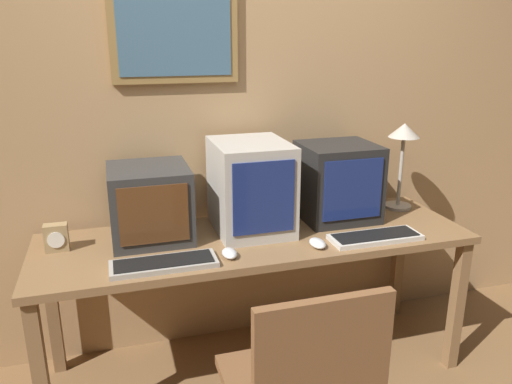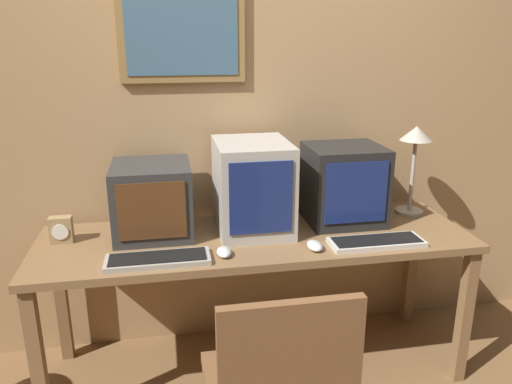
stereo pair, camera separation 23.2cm
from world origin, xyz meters
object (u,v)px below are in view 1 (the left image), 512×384
(monitor_left, at_px, (150,203))
(monitor_center, at_px, (250,187))
(monitor_right, at_px, (338,182))
(mouse_near_keyboard, at_px, (230,253))
(keyboard_main, at_px, (164,264))
(desk_lamp, at_px, (403,143))
(desk_clock, at_px, (56,238))
(keyboard_side, at_px, (375,237))
(mouse_far_corner, at_px, (317,243))

(monitor_left, xyz_separation_m, monitor_center, (0.47, -0.03, 0.05))
(monitor_right, bearing_deg, mouse_near_keyboard, -154.10)
(keyboard_main, height_order, desk_lamp, desk_lamp)
(monitor_right, height_order, desk_clock, monitor_right)
(monitor_center, relative_size, monitor_right, 1.12)
(desk_lamp, bearing_deg, monitor_right, -173.15)
(monitor_right, height_order, desk_lamp, desk_lamp)
(monitor_left, height_order, desk_clock, monitor_left)
(desk_clock, relative_size, desk_lamp, 0.26)
(desk_clock, bearing_deg, monitor_center, 0.30)
(monitor_center, distance_m, keyboard_side, 0.64)
(mouse_near_keyboard, distance_m, mouse_far_corner, 0.41)
(monitor_left, height_order, mouse_far_corner, monitor_left)
(desk_lamp, bearing_deg, monitor_center, -175.08)
(monitor_center, distance_m, keyboard_main, 0.58)
(mouse_near_keyboard, xyz_separation_m, mouse_far_corner, (0.41, -0.01, 0.00))
(mouse_far_corner, xyz_separation_m, desk_lamp, (0.64, 0.37, 0.34))
(keyboard_main, bearing_deg, monitor_center, 33.38)
(mouse_far_corner, bearing_deg, monitor_left, 154.88)
(monitor_right, relative_size, mouse_far_corner, 3.55)
(monitor_left, height_order, monitor_right, monitor_right)
(mouse_far_corner, distance_m, desk_lamp, 0.82)
(monitor_center, relative_size, desk_clock, 3.54)
(desk_clock, height_order, desk_lamp, desk_lamp)
(monitor_center, distance_m, monitor_right, 0.48)
(monitor_center, height_order, keyboard_main, monitor_center)
(monitor_center, height_order, desk_clock, monitor_center)
(monitor_right, bearing_deg, monitor_left, 179.62)
(monitor_right, relative_size, desk_lamp, 0.83)
(mouse_far_corner, bearing_deg, desk_clock, 165.41)
(mouse_far_corner, height_order, desk_clock, desk_clock)
(monitor_center, bearing_deg, mouse_far_corner, -51.89)
(monitor_right, height_order, mouse_near_keyboard, monitor_right)
(keyboard_side, distance_m, mouse_far_corner, 0.29)
(monitor_left, xyz_separation_m, monitor_right, (0.95, -0.01, 0.02))
(mouse_near_keyboard, height_order, desk_lamp, desk_lamp)
(keyboard_main, distance_m, mouse_far_corner, 0.69)
(monitor_center, relative_size, mouse_near_keyboard, 4.21)
(monitor_center, bearing_deg, desk_lamp, 4.92)
(monitor_right, bearing_deg, mouse_far_corner, -126.98)
(monitor_right, relative_size, keyboard_side, 0.90)
(monitor_right, xyz_separation_m, keyboard_main, (-0.93, -0.33, -0.18))
(keyboard_side, relative_size, mouse_far_corner, 3.95)
(keyboard_main, height_order, keyboard_side, same)
(monitor_center, bearing_deg, desk_clock, -179.70)
(monitor_right, relative_size, desk_clock, 3.17)
(mouse_near_keyboard, bearing_deg, keyboard_side, -0.64)
(monitor_left, distance_m, keyboard_main, 0.37)
(keyboard_side, height_order, desk_lamp, desk_lamp)
(monitor_center, bearing_deg, mouse_near_keyboard, -121.09)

